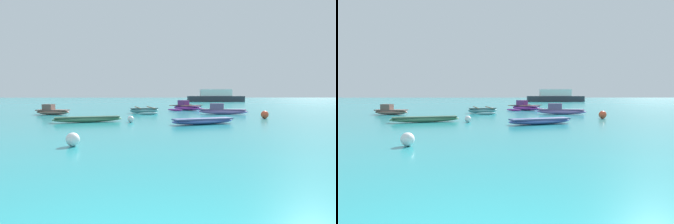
{
  "view_description": "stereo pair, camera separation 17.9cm",
  "coord_description": "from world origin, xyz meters",
  "views": [
    {
      "loc": [
        0.08,
        -2.0,
        1.6
      ],
      "look_at": [
        0.75,
        20.0,
        0.25
      ],
      "focal_mm": 32.0,
      "sensor_mm": 36.0,
      "label": 1
    },
    {
      "loc": [
        0.26,
        -2.0,
        1.6
      ],
      "look_at": [
        0.75,
        20.0,
        0.25
      ],
      "focal_mm": 32.0,
      "sensor_mm": 36.0,
      "label": 2
    }
  ],
  "objects": [
    {
      "name": "distant_ferry",
      "position": [
        11.45,
        57.73,
        1.0
      ],
      "size": [
        11.21,
        2.47,
        2.47
      ],
      "color": "#2D333D",
      "rests_on": "ground_plane"
    },
    {
      "name": "moored_boat_4",
      "position": [
        -3.92,
        14.88,
        0.18
      ],
      "size": [
        3.81,
        1.58,
        0.32
      ],
      "rotation": [
        0.0,
        0.0,
        0.29
      ],
      "color": "#5A9269",
      "rests_on": "ground_plane"
    },
    {
      "name": "moored_boat_2",
      "position": [
        2.39,
        13.6,
        0.18
      ],
      "size": [
        3.61,
        1.94,
        0.31
      ],
      "rotation": [
        0.0,
        0.0,
        0.34
      ],
      "color": "#5A71CA",
      "rests_on": "ground_plane"
    },
    {
      "name": "mooring_buoy_1",
      "position": [
        6.9,
        17.05,
        0.25
      ],
      "size": [
        0.5,
        0.5,
        0.5
      ],
      "color": "#E54C2D",
      "rests_on": "ground_plane"
    },
    {
      "name": "mooring_buoy_2",
      "position": [
        -2.55,
        7.12,
        0.21
      ],
      "size": [
        0.42,
        0.42,
        0.42
      ],
      "color": "white",
      "rests_on": "ground_plane"
    },
    {
      "name": "moored_boat_1",
      "position": [
        4.99,
        21.13,
        0.3
      ],
      "size": [
        3.81,
        1.43,
        0.85
      ],
      "rotation": [
        0.0,
        0.0,
        -0.24
      ],
      "color": "#A579C4",
      "rests_on": "ground_plane"
    },
    {
      "name": "moored_boat_3",
      "position": [
        2.7,
        26.84,
        0.32
      ],
      "size": [
        3.74,
        3.69,
        0.97
      ],
      "rotation": [
        0.0,
        0.0,
        -0.81
      ],
      "color": "purple",
      "rests_on": "ground_plane"
    },
    {
      "name": "mooring_buoy_0",
      "position": [
        -1.5,
        14.66,
        0.18
      ],
      "size": [
        0.37,
        0.37,
        0.37
      ],
      "color": "white",
      "rests_on": "ground_plane"
    },
    {
      "name": "moored_boat_0",
      "position": [
        -8.09,
        21.04,
        0.28
      ],
      "size": [
        2.72,
        1.19,
        0.8
      ],
      "rotation": [
        0.0,
        0.0,
        -0.15
      ],
      "color": "#B07667",
      "rests_on": "ground_plane"
    },
    {
      "name": "moored_boat_5",
      "position": [
        -1.13,
        22.56,
        0.24
      ],
      "size": [
        2.5,
        4.44,
        0.5
      ],
      "rotation": [
        0.0,
        0.0,
        0.19
      ],
      "color": "#74AFB6",
      "rests_on": "ground_plane"
    }
  ]
}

